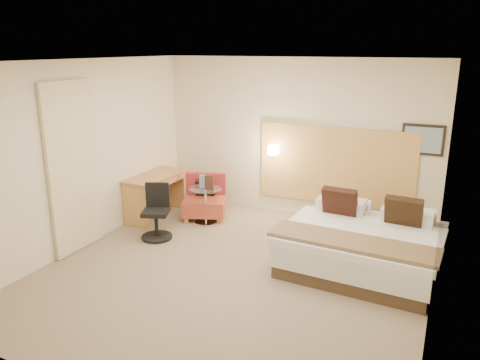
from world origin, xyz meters
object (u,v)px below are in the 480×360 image
at_px(bed, 364,243).
at_px(desk_chair, 157,216).
at_px(side_table, 206,204).
at_px(lounge_chair, 205,201).
at_px(desk, 156,184).

distance_m(bed, desk_chair, 3.10).
xyz_separation_m(side_table, desk_chair, (-0.38, -0.86, 0.01)).
bearing_deg(bed, lounge_chair, 165.47).
distance_m(lounge_chair, desk_chair, 1.14).
distance_m(side_table, desk_chair, 0.94).
relative_size(lounge_chair, desk, 0.73).
bearing_deg(lounge_chair, desk_chair, -101.71).
distance_m(bed, desk, 3.65).
height_order(side_table, desk_chair, desk_chair).
xyz_separation_m(lounge_chair, desk_chair, (-0.23, -1.11, 0.05)).
bearing_deg(bed, desk, 173.54).
relative_size(desk, desk_chair, 1.43).
xyz_separation_m(bed, side_table, (-2.69, 0.49, 0.02)).
height_order(bed, desk, bed).
relative_size(bed, lounge_chair, 2.38).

